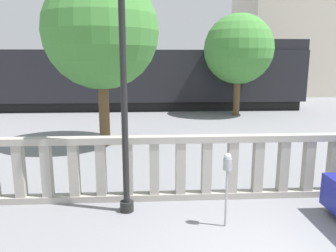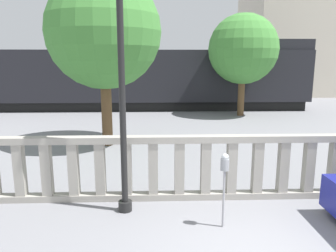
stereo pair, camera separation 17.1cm
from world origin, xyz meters
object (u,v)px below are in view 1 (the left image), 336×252
object	(u,v)px
lamppost	(122,20)
parking_meter	(227,169)
tree_left	(239,49)
train_near	(120,79)
tree_right	(101,32)

from	to	relation	value
lamppost	parking_meter	bearing A→B (deg)	-21.26
tree_left	parking_meter	bearing A→B (deg)	-105.71
train_near	tree_right	bearing A→B (deg)	-88.72
train_near	lamppost	bearing A→B (deg)	-84.67
train_near	tree_left	distance (m)	7.08
lamppost	tree_left	xyz separation A→B (m)	(5.13, 11.12, -0.16)
lamppost	tree_right	distance (m)	5.29
lamppost	tree_left	bearing A→B (deg)	65.23
lamppost	tree_right	xyz separation A→B (m)	(-1.09, 5.17, 0.21)
lamppost	train_near	size ratio (longest dim) A/B	0.25
parking_meter	tree_right	distance (m)	7.10
train_near	parking_meter	bearing A→B (deg)	-77.90
lamppost	parking_meter	world-z (taller)	lamppost
tree_left	lamppost	bearing A→B (deg)	-114.77
lamppost	tree_left	world-z (taller)	lamppost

